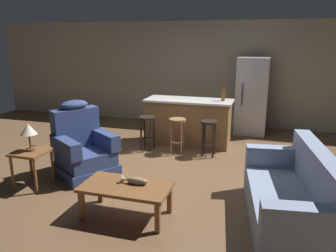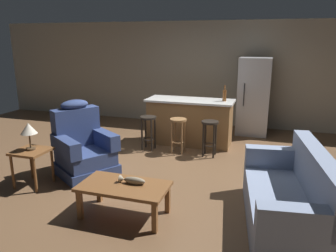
{
  "view_description": "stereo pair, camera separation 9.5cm",
  "coord_description": "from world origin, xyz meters",
  "px_view_note": "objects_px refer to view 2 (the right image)",
  "views": [
    {
      "loc": [
        1.5,
        -5.17,
        2.16
      ],
      "look_at": [
        -0.02,
        -0.1,
        0.75
      ],
      "focal_mm": 35.0,
      "sensor_mm": 36.0,
      "label": 1
    },
    {
      "loc": [
        1.59,
        -5.14,
        2.16
      ],
      "look_at": [
        -0.02,
        -0.1,
        0.75
      ],
      "focal_mm": 35.0,
      "sensor_mm": 36.0,
      "label": 2
    }
  ],
  "objects_px": {
    "couch": "(291,200)",
    "bar_stool_middle": "(178,129)",
    "end_table": "(32,156)",
    "bar_stool_left": "(148,127)",
    "table_lamp": "(29,130)",
    "coffee_table": "(124,189)",
    "bar_stool_right": "(210,132)",
    "recliner_near_lamp": "(83,148)",
    "bottle_tall_green": "(224,95)",
    "fish_figurine": "(132,180)",
    "refrigerator": "(254,96)",
    "kitchen_island": "(190,122)"
  },
  "relations": [
    {
      "from": "coffee_table",
      "to": "kitchen_island",
      "type": "distance_m",
      "value": 3.12
    },
    {
      "from": "coffee_table",
      "to": "table_lamp",
      "type": "relative_size",
      "value": 2.68
    },
    {
      "from": "recliner_near_lamp",
      "to": "bottle_tall_green",
      "type": "relative_size",
      "value": 3.8
    },
    {
      "from": "bottle_tall_green",
      "to": "bar_stool_left",
      "type": "bearing_deg",
      "value": -154.17
    },
    {
      "from": "kitchen_island",
      "to": "bar_stool_right",
      "type": "relative_size",
      "value": 2.65
    },
    {
      "from": "recliner_near_lamp",
      "to": "kitchen_island",
      "type": "bearing_deg",
      "value": 91.47
    },
    {
      "from": "couch",
      "to": "bar_stool_middle",
      "type": "bearing_deg",
      "value": -54.94
    },
    {
      "from": "coffee_table",
      "to": "recliner_near_lamp",
      "type": "distance_m",
      "value": 1.63
    },
    {
      "from": "couch",
      "to": "recliner_near_lamp",
      "type": "height_order",
      "value": "recliner_near_lamp"
    },
    {
      "from": "coffee_table",
      "to": "bar_stool_left",
      "type": "distance_m",
      "value": 2.57
    },
    {
      "from": "coffee_table",
      "to": "kitchen_island",
      "type": "relative_size",
      "value": 0.61
    },
    {
      "from": "kitchen_island",
      "to": "table_lamp",
      "type": "bearing_deg",
      "value": -123.12
    },
    {
      "from": "coffee_table",
      "to": "bar_stool_left",
      "type": "bearing_deg",
      "value": 104.28
    },
    {
      "from": "table_lamp",
      "to": "couch",
      "type": "bearing_deg",
      "value": -0.77
    },
    {
      "from": "table_lamp",
      "to": "bottle_tall_green",
      "type": "xyz_separation_m",
      "value": [
        2.46,
        2.75,
        0.2
      ]
    },
    {
      "from": "end_table",
      "to": "table_lamp",
      "type": "relative_size",
      "value": 1.37
    },
    {
      "from": "table_lamp",
      "to": "coffee_table",
      "type": "bearing_deg",
      "value": -13.61
    },
    {
      "from": "recliner_near_lamp",
      "to": "table_lamp",
      "type": "height_order",
      "value": "recliner_near_lamp"
    },
    {
      "from": "recliner_near_lamp",
      "to": "table_lamp",
      "type": "relative_size",
      "value": 2.93
    },
    {
      "from": "fish_figurine",
      "to": "bar_stool_middle",
      "type": "xyz_separation_m",
      "value": [
        -0.1,
        2.43,
        0.01
      ]
    },
    {
      "from": "kitchen_island",
      "to": "bar_stool_right",
      "type": "height_order",
      "value": "kitchen_island"
    },
    {
      "from": "bar_stool_middle",
      "to": "refrigerator",
      "type": "height_order",
      "value": "refrigerator"
    },
    {
      "from": "kitchen_island",
      "to": "refrigerator",
      "type": "distance_m",
      "value": 1.75
    },
    {
      "from": "bar_stool_middle",
      "to": "refrigerator",
      "type": "distance_m",
      "value": 2.27
    },
    {
      "from": "coffee_table",
      "to": "bottle_tall_green",
      "type": "height_order",
      "value": "bottle_tall_green"
    },
    {
      "from": "table_lamp",
      "to": "bar_stool_middle",
      "type": "relative_size",
      "value": 0.6
    },
    {
      "from": "bar_stool_right",
      "to": "bar_stool_left",
      "type": "bearing_deg",
      "value": 180.0
    },
    {
      "from": "end_table",
      "to": "refrigerator",
      "type": "xyz_separation_m",
      "value": [
        2.96,
        3.92,
        0.42
      ]
    },
    {
      "from": "fish_figurine",
      "to": "kitchen_island",
      "type": "relative_size",
      "value": 0.19
    },
    {
      "from": "fish_figurine",
      "to": "refrigerator",
      "type": "distance_m",
      "value": 4.44
    },
    {
      "from": "recliner_near_lamp",
      "to": "coffee_table",
      "type": "bearing_deg",
      "value": -7.25
    },
    {
      "from": "bottle_tall_green",
      "to": "kitchen_island",
      "type": "bearing_deg",
      "value": -176.65
    },
    {
      "from": "fish_figurine",
      "to": "bottle_tall_green",
      "type": "xyz_separation_m",
      "value": [
        0.67,
        3.1,
        0.61
      ]
    },
    {
      "from": "bar_stool_right",
      "to": "bottle_tall_green",
      "type": "relative_size",
      "value": 2.16
    },
    {
      "from": "bar_stool_middle",
      "to": "bar_stool_right",
      "type": "bearing_deg",
      "value": 0.0
    },
    {
      "from": "end_table",
      "to": "bottle_tall_green",
      "type": "height_order",
      "value": "bottle_tall_green"
    },
    {
      "from": "recliner_near_lamp",
      "to": "bar_stool_middle",
      "type": "bearing_deg",
      "value": 83.13
    },
    {
      "from": "coffee_table",
      "to": "kitchen_island",
      "type": "xyz_separation_m",
      "value": [
        0.05,
        3.12,
        0.11
      ]
    },
    {
      "from": "end_table",
      "to": "bar_stool_right",
      "type": "distance_m",
      "value": 3.11
    },
    {
      "from": "coffee_table",
      "to": "bar_stool_middle",
      "type": "distance_m",
      "value": 2.49
    },
    {
      "from": "couch",
      "to": "end_table",
      "type": "bearing_deg",
      "value": -8.45
    },
    {
      "from": "couch",
      "to": "end_table",
      "type": "distance_m",
      "value": 3.66
    },
    {
      "from": "kitchen_island",
      "to": "bar_stool_right",
      "type": "bearing_deg",
      "value": -49.22
    },
    {
      "from": "bar_stool_left",
      "to": "coffee_table",
      "type": "bearing_deg",
      "value": -75.72
    },
    {
      "from": "bar_stool_left",
      "to": "kitchen_island",
      "type": "bearing_deg",
      "value": 42.45
    },
    {
      "from": "coffee_table",
      "to": "fish_figurine",
      "type": "relative_size",
      "value": 3.24
    },
    {
      "from": "fish_figurine",
      "to": "kitchen_island",
      "type": "xyz_separation_m",
      "value": [
        -0.03,
        3.06,
        0.02
      ]
    },
    {
      "from": "bar_stool_middle",
      "to": "end_table",
      "type": "bearing_deg",
      "value": -128.81
    },
    {
      "from": "bar_stool_right",
      "to": "refrigerator",
      "type": "relative_size",
      "value": 0.39
    },
    {
      "from": "end_table",
      "to": "bar_stool_left",
      "type": "relative_size",
      "value": 0.82
    }
  ]
}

